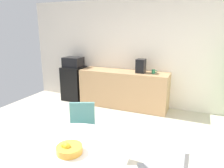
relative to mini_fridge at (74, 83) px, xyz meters
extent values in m
cube|color=silver|center=(1.66, 0.35, 0.85)|extent=(6.00, 0.10, 2.60)
cube|color=tan|center=(1.44, 0.00, 0.00)|extent=(2.18, 0.60, 0.90)
cube|color=black|center=(0.00, 0.00, 0.00)|extent=(0.54, 0.54, 0.91)
cube|color=black|center=(0.00, 0.00, 0.58)|extent=(0.48, 0.38, 0.26)
cylinder|color=white|center=(1.98, -3.18, 0.27)|extent=(1.22, 1.22, 0.03)
cube|color=gray|center=(3.02, -2.76, 0.19)|extent=(0.18, 0.37, 0.38)
cylinder|color=silver|center=(1.82, -2.40, -0.24)|extent=(0.02, 0.02, 0.42)
cylinder|color=silver|center=(1.53, -2.53, -0.24)|extent=(0.02, 0.02, 0.42)
cylinder|color=silver|center=(1.69, -2.11, -0.24)|extent=(0.02, 0.02, 0.42)
cylinder|color=silver|center=(1.40, -2.24, -0.24)|extent=(0.02, 0.02, 0.42)
cube|color=teal|center=(1.61, -2.32, -0.02)|extent=(0.55, 0.55, 0.03)
cube|color=teal|center=(1.53, -2.15, 0.19)|extent=(0.36, 0.19, 0.38)
cylinder|color=gold|center=(2.02, -3.21, 0.32)|extent=(0.26, 0.26, 0.07)
sphere|color=yellow|center=(2.00, -3.22, 0.36)|extent=(0.07, 0.07, 0.07)
sphere|color=yellow|center=(1.97, -3.22, 0.36)|extent=(0.07, 0.07, 0.07)
cylinder|color=#338C59|center=(2.15, 0.02, 0.49)|extent=(0.08, 0.08, 0.09)
torus|color=#338C59|center=(2.21, 0.02, 0.50)|extent=(0.06, 0.01, 0.06)
cube|color=black|center=(1.86, 0.00, 0.61)|extent=(0.20, 0.24, 0.32)
camera|label=1|loc=(3.11, -4.72, 1.47)|focal=33.63mm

